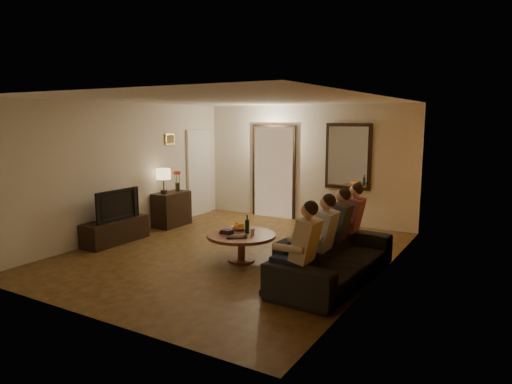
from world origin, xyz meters
The scene contains 33 objects.
floor centered at (0.00, 0.00, 0.00)m, with size 5.00×6.00×0.01m, color #3E2610.
ceiling centered at (0.00, 0.00, 2.60)m, with size 5.00×6.00×0.01m, color white.
back_wall centered at (0.00, 3.00, 1.30)m, with size 5.00×0.02×2.60m, color beige.
front_wall centered at (0.00, -3.00, 1.30)m, with size 5.00×0.02×2.60m, color beige.
left_wall centered at (-2.50, 0.00, 1.30)m, with size 0.02×6.00×2.60m, color beige.
right_wall centered at (2.50, 0.00, 1.30)m, with size 0.02×6.00×2.60m, color beige.
orange_accent centered at (2.49, 0.00, 1.30)m, with size 0.01×6.00×2.60m, color orange.
kitchen_doorway centered at (-0.80, 2.98, 1.05)m, with size 1.00×0.06×2.10m, color #FFE0A5.
door_trim centered at (-0.80, 2.97, 1.05)m, with size 1.12×0.04×2.22m, color black.
fridge_glimpse centered at (-0.55, 2.98, 0.90)m, with size 0.45×0.03×1.70m, color silver.
mirror_frame centered at (1.00, 2.96, 1.50)m, with size 1.00×0.05×1.40m, color black.
mirror_glass centered at (1.00, 2.93, 1.50)m, with size 0.86×0.02×1.26m, color white.
white_door centered at (-2.46, 2.30, 1.02)m, with size 0.06×0.85×2.04m, color white.
framed_art centered at (-2.47, 1.30, 1.85)m, with size 0.03×0.28×0.24m, color #B28C33.
art_canvas centered at (-2.46, 1.30, 1.85)m, with size 0.01×0.22×0.18m, color brown.
dresser centered at (-2.25, 1.04, 0.37)m, with size 0.45×0.82×0.73m, color black.
table_lamp centered at (-2.25, 0.82, 1.00)m, with size 0.30×0.30×0.54m, color beige, non-canonical shape.
flower_vase centered at (-2.25, 1.26, 0.95)m, with size 0.14×0.14×0.44m, color red, non-canonical shape.
tv_stand centered at (-2.25, -0.54, 0.22)m, with size 0.45×1.32×0.44m, color black.
tv centered at (-2.25, -0.54, 0.72)m, with size 0.13×0.99×0.57m, color black.
sofa centered at (2.00, -0.39, 0.35)m, with size 0.95×2.42×0.71m, color black.
person_a centered at (1.90, -1.29, 0.60)m, with size 0.60×0.40×1.20m, color tan, non-canonical shape.
person_b centered at (1.90, -0.69, 0.60)m, with size 0.60×0.40×1.20m, color tan, non-canonical shape.
person_c centered at (1.90, -0.09, 0.60)m, with size 0.60×0.40×1.20m, color tan, non-canonical shape.
person_d centered at (1.90, 0.51, 0.60)m, with size 0.60×0.40×1.20m, color tan, non-canonical shape.
dog centered at (1.26, 0.01, 0.28)m, with size 0.56×0.24×0.56m, color tan, non-canonical shape.
coffee_table centered at (0.37, -0.29, 0.23)m, with size 1.12×1.12×0.45m, color #5A2C1B.
bowl centered at (0.19, -0.07, 0.48)m, with size 0.26×0.26×0.06m, color white.
oranges centered at (0.19, -0.07, 0.55)m, with size 0.20×0.20×0.08m, color orange, non-canonical shape.
wine_bottle centered at (0.42, -0.19, 0.60)m, with size 0.07×0.07×0.31m, color black, non-canonical shape.
wine_glass centered at (0.55, -0.24, 0.50)m, with size 0.06×0.06×0.10m, color silver.
book_stack centered at (0.15, -0.39, 0.48)m, with size 0.20×0.15×0.07m, color black, non-canonical shape.
laptop centered at (0.47, -0.57, 0.46)m, with size 0.33×0.21×0.03m, color black.
Camera 1 is at (4.21, -6.34, 2.29)m, focal length 32.00 mm.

